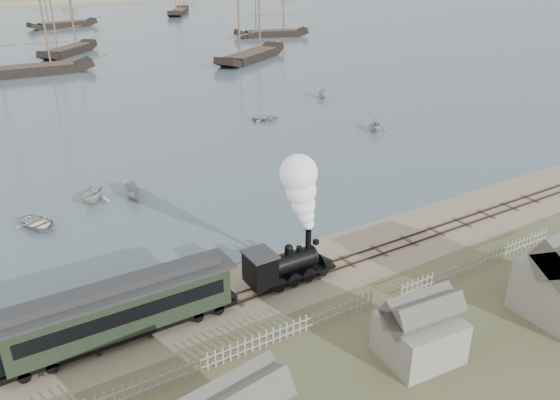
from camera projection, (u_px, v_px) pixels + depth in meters
ground at (274, 269)px, 38.56m from camera, size 600.00×600.00×0.00m
rail_track at (289, 281)px, 36.99m from camera, size 120.00×1.80×0.16m
picket_fence_west at (239, 358)px, 30.02m from camera, size 19.00×0.10×1.20m
picket_fence_east at (479, 267)px, 38.72m from camera, size 15.00×0.10×1.20m
shed_mid at (417, 356)px, 30.21m from camera, size 4.00×3.50×3.60m
locomotive at (300, 227)px, 35.77m from camera, size 6.83×2.55×8.51m
passenger_coach at (121, 308)px, 30.75m from camera, size 13.56×2.61×3.29m
beached_dinghy at (108, 305)px, 33.97m from camera, size 3.41×4.15×0.75m
rowboat_0 at (39, 224)px, 43.99m from camera, size 4.66×4.10×0.80m
rowboat_1 at (93, 193)px, 48.53m from camera, size 4.22×4.23×1.69m
rowboat_2 at (131, 191)px, 49.50m from camera, size 3.23×1.44×1.21m
rowboat_3 at (265, 118)px, 72.50m from camera, size 3.93×4.29×0.73m
rowboat_4 at (375, 124)px, 68.06m from camera, size 4.11×3.95×1.67m
rowboat_5 at (322, 93)px, 84.10m from camera, size 3.59×2.32×1.30m
schooner_2 at (19, 18)px, 95.71m from camera, size 22.89×5.96×20.00m
schooner_3 at (62, 7)px, 115.97m from camera, size 15.77×16.25×20.00m
schooner_4 at (250, 10)px, 109.74m from camera, size 22.02×16.89×20.00m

